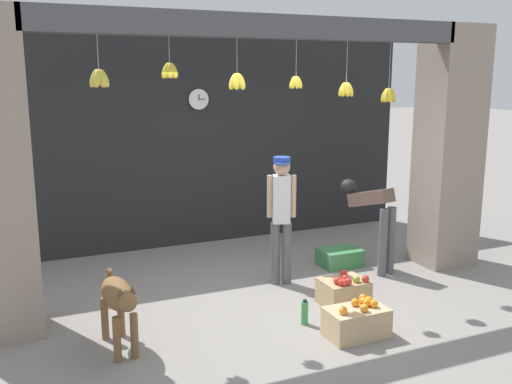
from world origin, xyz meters
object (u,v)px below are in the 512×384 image
object	(u,v)px
worker_stooping	(373,213)
fruit_crate_apples	(344,291)
wall_clock	(199,99)
dog	(119,299)
water_bottle	(305,313)
shopkeeper	(281,211)
produce_box_green	(340,257)
fruit_crate_oranges	(357,321)

from	to	relation	value
worker_stooping	fruit_crate_apples	distance (m)	1.41
wall_clock	dog	bearing A→B (deg)	-120.61
dog	water_bottle	distance (m)	1.85
dog	shopkeeper	xyz separation A→B (m)	(2.09, 0.94, 0.40)
produce_box_green	wall_clock	distance (m)	2.97
fruit_crate_apples	wall_clock	xyz separation A→B (m)	(-0.69, 2.86, 1.97)
dog	worker_stooping	distance (m)	3.52
shopkeeper	worker_stooping	bearing A→B (deg)	-158.47
shopkeeper	water_bottle	size ratio (longest dim) A/B	5.87
water_bottle	shopkeeper	bearing A→B (deg)	75.92
fruit_crate_apples	wall_clock	size ratio (longest dim) A/B	1.58
worker_stooping	wall_clock	size ratio (longest dim) A/B	3.64
shopkeeper	water_bottle	xyz separation A→B (m)	(-0.28, -1.13, -0.77)
fruit_crate_oranges	produce_box_green	size ratio (longest dim) A/B	1.12
shopkeeper	fruit_crate_oranges	size ratio (longest dim) A/B	2.62
dog	worker_stooping	world-z (taller)	worker_stooping
produce_box_green	dog	bearing A→B (deg)	-158.38
fruit_crate_apples	produce_box_green	distance (m)	1.33
wall_clock	fruit_crate_oranges	bearing A→B (deg)	-83.54
worker_stooping	produce_box_green	distance (m)	0.76
shopkeeper	wall_clock	distance (m)	2.37
water_bottle	wall_clock	size ratio (longest dim) A/B	0.85
shopkeeper	worker_stooping	world-z (taller)	shopkeeper
fruit_crate_oranges	water_bottle	distance (m)	0.55
dog	produce_box_green	size ratio (longest dim) A/B	1.77
shopkeeper	fruit_crate_apples	xyz separation A→B (m)	(0.34, -0.87, -0.74)
produce_box_green	wall_clock	xyz separation A→B (m)	(-1.35, 1.71, 2.02)
shopkeeper	water_bottle	world-z (taller)	shopkeeper
fruit_crate_oranges	fruit_crate_apples	size ratio (longest dim) A/B	1.21
dog	water_bottle	world-z (taller)	dog
produce_box_green	water_bottle	world-z (taller)	water_bottle
fruit_crate_apples	water_bottle	bearing A→B (deg)	-157.08
fruit_crate_apples	wall_clock	distance (m)	3.54
dog	shopkeeper	size ratio (longest dim) A/B	0.60
fruit_crate_oranges	water_bottle	size ratio (longest dim) A/B	2.24
fruit_crate_oranges	water_bottle	world-z (taller)	fruit_crate_oranges
dog	fruit_crate_oranges	world-z (taller)	dog
worker_stooping	produce_box_green	xyz separation A→B (m)	(-0.29, 0.29, -0.64)
fruit_crate_apples	produce_box_green	bearing A→B (deg)	60.03
worker_stooping	fruit_crate_apples	size ratio (longest dim) A/B	2.30
shopkeeper	fruit_crate_apples	size ratio (longest dim) A/B	3.16
dog	wall_clock	bearing A→B (deg)	146.06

